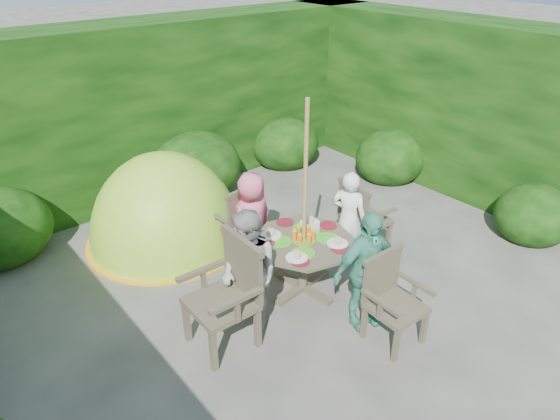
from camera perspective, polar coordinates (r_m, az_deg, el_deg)
ground at (r=5.34m, az=4.07°, el=-12.30°), size 60.00×60.00×0.00m
hedge_enclosure at (r=5.55m, az=-4.96°, el=4.67°), size 9.00×9.00×2.50m
patio_table at (r=5.41m, az=2.72°, el=-4.34°), size 1.25×1.25×0.78m
parasol_pole at (r=5.13m, az=2.84°, el=0.80°), size 0.05×0.05×2.20m
garden_chair_right at (r=6.21m, az=9.27°, el=-0.69°), size 0.54×0.60×0.92m
garden_chair_left at (r=4.77m, az=-5.91°, el=-9.38°), size 0.59×0.65×1.06m
garden_chair_back at (r=6.11m, az=-5.09°, el=-1.00°), size 0.60×0.54×0.90m
garden_chair_front at (r=4.96m, az=12.55°, el=-9.78°), size 0.54×0.49×0.88m
child_right at (r=5.93m, az=7.81°, el=-0.93°), size 0.44×0.51×1.18m
child_left at (r=4.88m, az=-3.52°, el=-7.10°), size 0.52×0.66×1.30m
child_back at (r=5.86m, az=-3.18°, el=-1.10°), size 0.61×0.42×1.18m
child_front at (r=4.97m, az=9.73°, el=-6.87°), size 0.80×0.44×1.29m
dome_tent at (r=6.76m, az=-12.65°, el=-3.27°), size 2.47×2.47×2.37m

